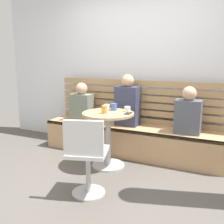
# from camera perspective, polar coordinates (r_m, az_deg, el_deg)

# --- Properties ---
(ground) EXTENTS (8.00, 8.00, 0.00)m
(ground) POSITION_cam_1_polar(r_m,az_deg,el_deg) (3.07, -4.58, -16.25)
(ground) COLOR #514C47
(back_wall) EXTENTS (5.20, 0.10, 2.90)m
(back_wall) POSITION_cam_1_polar(r_m,az_deg,el_deg) (4.21, 6.43, 11.76)
(back_wall) COLOR silver
(back_wall) RESTS_ON ground
(booth_bench) EXTENTS (2.70, 0.52, 0.44)m
(booth_bench) POSITION_cam_1_polar(r_m,az_deg,el_deg) (3.99, 3.97, -6.11)
(booth_bench) COLOR tan
(booth_bench) RESTS_ON ground
(booth_backrest) EXTENTS (2.65, 0.04, 0.67)m
(booth_backrest) POSITION_cam_1_polar(r_m,az_deg,el_deg) (4.08, 5.31, 2.31)
(booth_backrest) COLOR #A68157
(booth_backrest) RESTS_ON booth_bench
(cafe_table) EXTENTS (0.68, 0.68, 0.74)m
(cafe_table) POSITION_cam_1_polar(r_m,az_deg,el_deg) (3.46, -0.84, -3.73)
(cafe_table) COLOR #ADADB2
(cafe_table) RESTS_ON ground
(white_chair) EXTENTS (0.50, 0.50, 0.85)m
(white_chair) POSITION_cam_1_polar(r_m,az_deg,el_deg) (2.73, -5.59, -9.22)
(white_chair) COLOR #ADADB2
(white_chair) RESTS_ON ground
(person_adult) EXTENTS (0.34, 0.22, 0.77)m
(person_adult) POSITION_cam_1_polar(r_m,az_deg,el_deg) (3.91, 3.36, 2.05)
(person_adult) COLOR #333851
(person_adult) RESTS_ON booth_bench
(person_child_left) EXTENTS (0.34, 0.22, 0.62)m
(person_child_left) POSITION_cam_1_polar(r_m,az_deg,el_deg) (4.25, -6.59, 1.72)
(person_child_left) COLOR slate
(person_child_left) RESTS_ON booth_bench
(person_child_middle) EXTENTS (0.34, 0.22, 0.63)m
(person_child_middle) POSITION_cam_1_polar(r_m,az_deg,el_deg) (3.63, 16.28, -0.19)
(person_child_middle) COLOR #4C515B
(person_child_middle) RESTS_ON booth_bench
(cup_mug_blue) EXTENTS (0.08, 0.08, 0.09)m
(cup_mug_blue) POSITION_cam_1_polar(r_m,az_deg,el_deg) (3.54, 0.39, 1.12)
(cup_mug_blue) COLOR #3D5B9E
(cup_mug_blue) RESTS_ON cafe_table
(cup_glass_short) EXTENTS (0.08, 0.08, 0.08)m
(cup_glass_short) POSITION_cam_1_polar(r_m,az_deg,el_deg) (3.56, -1.15, 1.03)
(cup_glass_short) COLOR silver
(cup_glass_short) RESTS_ON cafe_table
(cup_tumbler_orange) EXTENTS (0.07, 0.07, 0.10)m
(cup_tumbler_orange) POSITION_cam_1_polar(r_m,az_deg,el_deg) (3.35, -1.69, 0.53)
(cup_tumbler_orange) COLOR orange
(cup_tumbler_orange) RESTS_ON cafe_table
(cup_ceramic_white) EXTENTS (0.08, 0.08, 0.07)m
(cup_ceramic_white) POSITION_cam_1_polar(r_m,az_deg,el_deg) (3.46, 3.38, 0.64)
(cup_ceramic_white) COLOR white
(cup_ceramic_white) RESTS_ON cafe_table
(phone_on_table) EXTENTS (0.08, 0.14, 0.01)m
(phone_on_table) POSITION_cam_1_polar(r_m,az_deg,el_deg) (3.34, 3.54, -0.30)
(phone_on_table) COLOR black
(phone_on_table) RESTS_ON cafe_table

